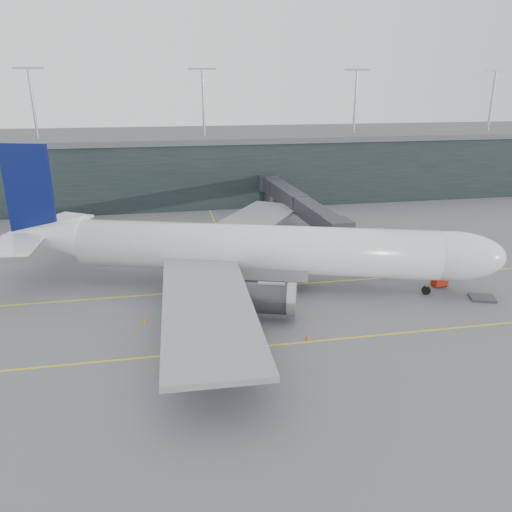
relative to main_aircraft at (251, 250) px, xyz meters
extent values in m
plane|color=#5C5C61|center=(-6.30, 3.56, -5.29)|extent=(320.00, 320.00, 0.00)
cube|color=yellow|center=(-6.30, -0.44, -5.28)|extent=(160.00, 0.25, 0.02)
cube|color=yellow|center=(-6.30, -16.44, -5.28)|extent=(160.00, 0.25, 0.02)
cube|color=yellow|center=(-1.30, 23.56, -5.28)|extent=(0.25, 60.00, 0.02)
cube|color=black|center=(-6.30, 61.56, 1.71)|extent=(240.00, 35.00, 14.00)
cube|color=#4F5254|center=(-6.30, 61.56, 9.31)|extent=(240.00, 36.00, 1.20)
cylinder|color=#9E9EA3|center=(-36.30, 51.56, 16.71)|extent=(0.60, 0.60, 14.00)
cylinder|color=#9E9EA3|center=(-1.30, 51.56, 16.71)|extent=(0.60, 0.60, 14.00)
cylinder|color=#9E9EA3|center=(33.70, 51.56, 16.71)|extent=(0.60, 0.60, 14.00)
cylinder|color=#9E9EA3|center=(68.70, 51.56, 16.71)|extent=(0.60, 0.60, 14.00)
cylinder|color=white|center=(0.46, -0.14, 0.17)|extent=(47.15, 20.38, 6.39)
ellipsoid|color=white|center=(24.54, -7.75, 0.17)|extent=(14.72, 10.14, 6.39)
cone|color=white|center=(-27.56, 8.70, 0.89)|extent=(12.66, 9.27, 6.14)
cube|color=gray|center=(-0.53, 0.17, -2.30)|extent=(17.28, 9.88, 2.06)
cube|color=black|center=(28.28, -8.93, 1.20)|extent=(3.09, 3.63, 0.82)
cube|color=gray|center=(-7.31, -14.45, -0.86)|extent=(10.07, 30.13, 0.57)
cylinder|color=#333337|center=(-0.53, -10.10, -2.61)|extent=(7.97, 5.61, 3.61)
cube|color=gray|center=(2.32, 16.03, -0.86)|extent=(24.25, 30.05, 0.57)
cylinder|color=#333337|center=(5.37, 8.57, -2.61)|extent=(7.97, 5.61, 3.61)
cube|color=#091351|center=(-29.04, 9.17, 7.39)|extent=(6.55, 2.51, 12.37)
cube|color=white|center=(-30.25, 3.61, 1.41)|extent=(6.07, 9.52, 0.36)
cube|color=white|center=(-26.84, 14.42, 1.41)|extent=(9.77, 10.87, 0.36)
cylinder|color=black|center=(22.08, -6.97, -4.73)|extent=(1.21, 0.73, 1.13)
cylinder|color=#9E9EA3|center=(22.08, -6.97, -3.95)|extent=(0.31, 0.31, 2.68)
cylinder|color=black|center=(-4.97, -3.62, -4.62)|extent=(1.43, 0.90, 1.34)
cylinder|color=black|center=(-1.99, 5.82, -4.62)|extent=(1.43, 0.90, 1.34)
cube|color=#2E2E33|center=(14.05, 5.44, 0.41)|extent=(3.88, 4.31, 3.19)
cube|color=#2E2E33|center=(13.50, 14.89, 0.41)|extent=(3.70, 14.97, 2.85)
cube|color=#2E2E33|center=(12.64, 29.70, 0.41)|extent=(3.99, 14.99, 2.97)
cube|color=#2E2E33|center=(11.79, 44.50, 0.41)|extent=(4.27, 15.00, 3.08)
cylinder|color=#9E9EA3|center=(13.45, 15.69, -3.13)|extent=(0.57, 0.57, 4.33)
cube|color=#333337|center=(13.45, 15.69, -4.90)|extent=(2.38, 1.84, 0.80)
cylinder|color=#2E2E33|center=(14.05, 44.06, 0.41)|extent=(4.56, 4.56, 3.42)
cylinder|color=#2E2E33|center=(14.05, 44.06, -3.24)|extent=(2.05, 2.05, 4.11)
cube|color=#AA1B0C|center=(25.27, -4.78, -4.53)|extent=(2.13, 1.53, 1.17)
cylinder|color=black|center=(24.62, -5.33, -5.12)|extent=(0.37, 0.19, 0.36)
cylinder|color=black|center=(26.04, -5.12, -5.12)|extent=(0.37, 0.19, 0.36)
cylinder|color=black|center=(24.49, -4.45, -5.12)|extent=(0.37, 0.19, 0.36)
cylinder|color=black|center=(25.91, -4.24, -5.12)|extent=(0.37, 0.19, 0.36)
cube|color=#36363B|center=(28.45, -9.77, -5.11)|extent=(3.69, 3.31, 0.31)
cube|color=#333337|center=(-11.27, 12.56, -5.16)|extent=(1.83, 1.50, 0.17)
cube|color=#ABAEB8|center=(-11.27, 12.56, -4.38)|extent=(1.47, 1.39, 1.31)
cube|color=navy|center=(-11.27, 12.56, -3.70)|extent=(1.52, 1.44, 0.07)
cube|color=#333337|center=(-10.34, 14.12, -5.13)|extent=(2.47, 2.12, 0.22)
cube|color=silver|center=(-10.34, 14.12, -4.15)|extent=(2.02, 1.93, 1.64)
cube|color=navy|center=(-10.34, 14.12, -3.29)|extent=(2.09, 2.00, 0.09)
cube|color=#333337|center=(-7.42, 14.34, -5.13)|extent=(2.71, 2.46, 0.22)
cube|color=#B1B8BE|center=(-7.42, 14.34, -4.13)|extent=(2.26, 2.20, 1.67)
cube|color=navy|center=(-7.42, 14.34, -3.26)|extent=(2.33, 2.27, 0.09)
cone|color=red|center=(25.15, -1.16, -4.98)|extent=(0.39, 0.39, 0.62)
cone|color=#FB4F0D|center=(3.29, -15.91, -4.93)|extent=(0.46, 0.46, 0.73)
cone|color=#D2610B|center=(3.31, 14.57, -4.97)|extent=(0.40, 0.40, 0.64)
cone|color=#D3690B|center=(-14.23, -8.36, -4.89)|extent=(0.51, 0.51, 0.80)
camera|label=1|loc=(-11.16, -62.15, 21.04)|focal=35.00mm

